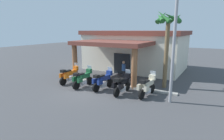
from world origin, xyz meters
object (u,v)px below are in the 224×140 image
(motel_building, at_px, (135,49))
(motorcycle_cream, at_px, (147,86))
(motorcycle_blue, at_px, (103,81))
(pedestrian, at_px, (124,69))
(roadside_sign, at_px, (176,19))
(motorcycle_green, at_px, (83,79))
(palm_tree_near_portico, at_px, (167,29))
(motorcycle_black, at_px, (122,84))
(motorcycle_orange, at_px, (69,75))

(motel_building, relative_size, motorcycle_cream, 5.16)
(motorcycle_blue, relative_size, pedestrian, 1.27)
(pedestrian, relative_size, roadside_sign, 0.23)
(motorcycle_green, bearing_deg, pedestrian, -25.10)
(pedestrian, bearing_deg, palm_tree_near_portico, 138.57)
(motorcycle_black, bearing_deg, motorcycle_cream, -73.61)
(pedestrian, distance_m, palm_tree_near_portico, 5.07)
(motorcycle_black, distance_m, motorcycle_cream, 1.72)
(motorcycle_blue, distance_m, palm_tree_near_portico, 6.08)
(motorcycle_cream, relative_size, palm_tree_near_portico, 0.38)
(motorcycle_green, bearing_deg, motorcycle_orange, 81.63)
(motorcycle_black, relative_size, motorcycle_cream, 1.00)
(motorcycle_green, bearing_deg, motorcycle_black, -84.14)
(motorcycle_blue, distance_m, motorcycle_black, 1.69)
(motorcycle_orange, xyz_separation_m, motorcycle_black, (5.04, -0.29, 0.00))
(roadside_sign, bearing_deg, motorcycle_green, -178.74)
(motel_building, height_order, motorcycle_blue, motel_building)
(motel_building, distance_m, palm_tree_near_portico, 7.72)
(motorcycle_black, height_order, motorcycle_cream, same)
(motorcycle_cream, bearing_deg, palm_tree_near_portico, -4.55)
(motorcycle_cream, distance_m, pedestrian, 4.29)
(motorcycle_black, xyz_separation_m, roadside_sign, (3.28, 0.06, 4.30))
(motorcycle_cream, relative_size, roadside_sign, 0.29)
(motel_building, height_order, pedestrian, motel_building)
(motorcycle_blue, bearing_deg, motel_building, 15.15)
(motorcycle_green, distance_m, motorcycle_black, 3.36)
(motorcycle_blue, bearing_deg, palm_tree_near_portico, -45.36)
(palm_tree_near_portico, distance_m, roadside_sign, 3.06)
(motorcycle_green, xyz_separation_m, pedestrian, (1.93, 3.41, 0.30))
(pedestrian, bearing_deg, motorcycle_orange, 5.34)
(motorcycle_orange, height_order, motorcycle_green, same)
(motorcycle_orange, relative_size, palm_tree_near_portico, 0.38)
(motorcycle_orange, height_order, pedestrian, pedestrian)
(motorcycle_blue, height_order, roadside_sign, roadside_sign)
(motorcycle_cream, xyz_separation_m, pedestrian, (-3.12, 2.94, 0.30))
(motorcycle_orange, bearing_deg, motorcycle_blue, -88.90)
(motorcycle_green, height_order, pedestrian, pedestrian)
(motel_building, bearing_deg, motorcycle_black, -72.05)
(motorcycle_orange, relative_size, motorcycle_black, 1.00)
(motorcycle_orange, height_order, roadside_sign, roadside_sign)
(pedestrian, xyz_separation_m, roadside_sign, (4.71, -3.26, 3.99))
(motorcycle_black, bearing_deg, pedestrian, 26.93)
(motorcycle_black, distance_m, pedestrian, 3.63)
(pedestrian, bearing_deg, roadside_sign, 110.58)
(motorcycle_blue, height_order, motorcycle_black, same)
(motel_building, relative_size, motorcycle_orange, 5.15)
(motorcycle_blue, distance_m, roadside_sign, 6.56)
(motel_building, xyz_separation_m, motorcycle_orange, (-2.59, -8.30, -1.51))
(motorcycle_orange, distance_m, motorcycle_green, 1.72)
(motorcycle_orange, distance_m, roadside_sign, 9.37)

